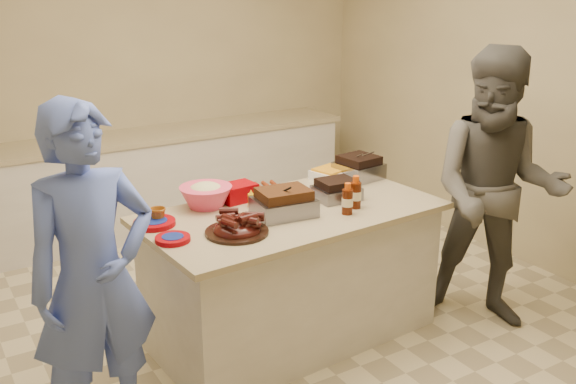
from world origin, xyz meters
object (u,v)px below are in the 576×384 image
island (292,334)px  roasting_pan (358,178)px  mustard_bottle (251,207)px  plastic_cup (158,222)px  rib_platter (237,233)px  bbq_bottle_a (347,214)px  coleslaw_bowl (206,207)px  guest_gray (482,319)px  bbq_bottle_b (355,208)px

island → roasting_pan: (0.75, 0.31, 0.86)m
mustard_bottle → roasting_pan: bearing=8.2°
plastic_cup → rib_platter: bearing=-51.5°
plastic_cup → roasting_pan: bearing=3.4°
bbq_bottle_a → plastic_cup: bearing=155.8°
coleslaw_bowl → guest_gray: 2.03m
bbq_bottle_a → plastic_cup: 1.11m
island → coleslaw_bowl: (-0.42, 0.33, 0.86)m
roasting_pan → guest_gray: 1.28m
coleslaw_bowl → bbq_bottle_a: (0.67, -0.56, 0.00)m
bbq_bottle_b → plastic_cup: (-1.12, 0.39, 0.00)m
plastic_cup → guest_gray: size_ratio=0.05×
bbq_bottle_b → roasting_pan: bearing=50.7°
rib_platter → bbq_bottle_b: (0.81, -0.00, 0.00)m
bbq_bottle_a → bbq_bottle_b: (0.11, 0.06, 0.00)m
roasting_pan → bbq_bottle_a: bearing=-139.5°
coleslaw_bowl → plastic_cup: (-0.35, -0.10, 0.00)m
coleslaw_bowl → plastic_cup: 0.36m
island → bbq_bottle_b: (0.35, -0.17, 0.86)m
rib_platter → bbq_bottle_b: bbq_bottle_b is taller
coleslaw_bowl → bbq_bottle_b: (0.77, -0.50, 0.00)m
roasting_pan → guest_gray: size_ratio=0.15×
mustard_bottle → plastic_cup: (-0.59, 0.04, 0.00)m
rib_platter → bbq_bottle_b: 0.81m
mustard_bottle → guest_gray: (1.40, -0.69, -0.86)m
mustard_bottle → bbq_bottle_a: bearing=-43.9°
island → mustard_bottle: bearing=132.3°
island → bbq_bottle_a: bearing=-47.5°
bbq_bottle_b → guest_gray: size_ratio=0.11×
plastic_cup → guest_gray: plastic_cup is taller
coleslaw_bowl → bbq_bottle_b: 0.92m
plastic_cup → guest_gray: (1.99, -0.73, -0.86)m
coleslaw_bowl → roasting_pan: bearing=-0.5°
bbq_bottle_b → mustard_bottle: bbq_bottle_b is taller
rib_platter → plastic_cup: bearing=128.5°
coleslaw_bowl → guest_gray: (1.64, -0.83, -0.86)m
rib_platter → guest_gray: (1.68, -0.34, -0.86)m
roasting_pan → bbq_bottle_b: (-0.40, -0.48, 0.00)m
rib_platter → mustard_bottle: (0.28, 0.35, 0.00)m
island → plastic_cup: size_ratio=19.49×
roasting_pan → mustard_bottle: 0.94m
island → bbq_bottle_b: 0.95m
roasting_pan → guest_gray: roasting_pan is taller
island → bbq_bottle_a: size_ratio=9.42×
plastic_cup → mustard_bottle: bearing=-4.2°
rib_platter → plastic_cup: 0.50m
mustard_bottle → coleslaw_bowl: bearing=148.6°
mustard_bottle → guest_gray: size_ratio=0.06×
rib_platter → plastic_cup: size_ratio=3.80×
bbq_bottle_b → plastic_cup: bbq_bottle_b is taller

